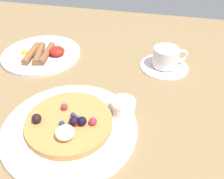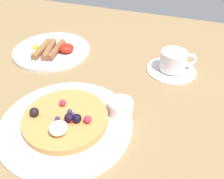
{
  "view_description": "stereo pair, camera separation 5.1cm",
  "coord_description": "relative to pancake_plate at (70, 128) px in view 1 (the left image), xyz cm",
  "views": [
    {
      "loc": [
        8.63,
        -38.68,
        38.71
      ],
      "look_at": [
        -1.06,
        3.81,
        4.0
      ],
      "focal_mm": 38.6,
      "sensor_mm": 36.0,
      "label": 1
    },
    {
      "loc": [
        13.56,
        -37.25,
        38.71
      ],
      "look_at": [
        -1.06,
        3.81,
        4.0
      ],
      "focal_mm": 38.6,
      "sensor_mm": 36.0,
      "label": 2
    }
  ],
  "objects": [
    {
      "name": "coffee_cup",
      "position": [
        18.28,
        29.21,
        2.99
      ],
      "size": [
        9.96,
        7.27,
        5.25
      ],
      "color": "white",
      "rests_on": "coffee_saucer"
    },
    {
      "name": "pancake_with_berries",
      "position": [
        -0.08,
        0.07,
        1.53
      ],
      "size": [
        18.3,
        18.3,
        3.85
      ],
      "color": "#C68645",
      "rests_on": "pancake_plate"
    },
    {
      "name": "breakfast_plate",
      "position": [
        -19.68,
        27.13,
        -0.02
      ],
      "size": [
        24.12,
        24.12,
        1.03
      ],
      "primitive_type": "cylinder",
      "color": "white",
      "rests_on": "ground_plane"
    },
    {
      "name": "ground_plane",
      "position": [
        7.81,
        6.71,
        -2.04
      ],
      "size": [
        173.49,
        126.2,
        3.0
      ],
      "primitive_type": "cube",
      "color": "olive"
    },
    {
      "name": "fried_breakfast",
      "position": [
        -18.55,
        25.64,
        1.51
      ],
      "size": [
        15.06,
        12.01,
        2.76
      ],
      "color": "brown",
      "rests_on": "breakfast_plate"
    },
    {
      "name": "coffee_saucer",
      "position": [
        18.12,
        29.15,
        -0.13
      ],
      "size": [
        13.91,
        13.91,
        0.81
      ],
      "primitive_type": "cylinder",
      "color": "white",
      "rests_on": "ground_plane"
    },
    {
      "name": "syrup_ramekin",
      "position": [
        10.16,
        6.43,
        2.23
      ],
      "size": [
        5.47,
        5.47,
        3.28
      ],
      "color": "white",
      "rests_on": "pancake_plate"
    },
    {
      "name": "pancake_plate",
      "position": [
        0.0,
        0.0,
        0.0
      ],
      "size": [
        28.59,
        28.59,
        1.07
      ],
      "primitive_type": "cylinder",
      "color": "white",
      "rests_on": "ground_plane"
    }
  ]
}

